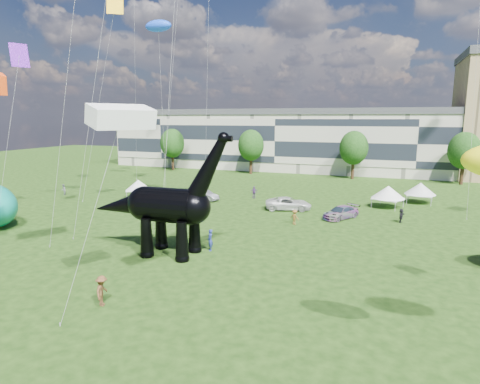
% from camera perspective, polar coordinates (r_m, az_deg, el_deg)
% --- Properties ---
extents(ground, '(220.00, 220.00, 0.00)m').
position_cam_1_polar(ground, '(29.68, -10.08, -11.92)').
color(ground, '#16330C').
rests_on(ground, ground).
extents(terrace_row, '(78.00, 11.00, 12.00)m').
position_cam_1_polar(terrace_row, '(88.50, 5.94, 7.07)').
color(terrace_row, beige).
rests_on(terrace_row, ground).
extents(tree_far_left, '(5.20, 5.20, 9.44)m').
position_cam_1_polar(tree_far_left, '(88.49, -9.62, 7.17)').
color(tree_far_left, '#382314').
rests_on(tree_far_left, ground).
extents(tree_mid_left, '(5.20, 5.20, 9.44)m').
position_cam_1_polar(tree_mid_left, '(81.02, 1.56, 7.01)').
color(tree_mid_left, '#382314').
rests_on(tree_mid_left, ground).
extents(tree_mid_right, '(5.20, 5.20, 9.44)m').
position_cam_1_polar(tree_mid_right, '(76.92, 15.89, 6.43)').
color(tree_mid_right, '#382314').
rests_on(tree_mid_right, ground).
extents(tree_far_right, '(5.20, 5.20, 9.44)m').
position_cam_1_polar(tree_far_right, '(77.58, 29.31, 5.53)').
color(tree_far_right, '#382314').
rests_on(tree_far_right, ground).
extents(dinosaur_sculpture, '(12.92, 3.63, 10.59)m').
position_cam_1_polar(dinosaur_sculpture, '(33.67, -10.78, -2.10)').
color(dinosaur_sculpture, black).
rests_on(dinosaur_sculpture, ground).
extents(car_silver, '(1.78, 4.33, 1.47)m').
position_cam_1_polar(car_silver, '(56.11, -5.85, -0.33)').
color(car_silver, '#A9AAAD').
rests_on(car_silver, ground).
extents(car_grey, '(4.43, 2.69, 1.38)m').
position_cam_1_polar(car_grey, '(55.59, -5.00, -0.46)').
color(car_grey, slate).
rests_on(car_grey, ground).
extents(car_white, '(6.12, 3.94, 1.57)m').
position_cam_1_polar(car_white, '(49.93, 6.90, -1.65)').
color(car_white, silver).
rests_on(car_white, ground).
extents(car_dark, '(4.26, 5.19, 1.42)m').
position_cam_1_polar(car_dark, '(46.74, 14.14, -2.83)').
color(car_dark, '#595960').
rests_on(car_dark, ground).
extents(gazebo_near, '(5.19, 5.19, 2.82)m').
position_cam_1_polar(gazebo_near, '(53.88, 20.33, -0.04)').
color(gazebo_near, white).
rests_on(gazebo_near, ground).
extents(gazebo_far, '(4.41, 4.41, 2.76)m').
position_cam_1_polar(gazebo_far, '(58.39, 24.27, 0.41)').
color(gazebo_far, silver).
rests_on(gazebo_far, ground).
extents(gazebo_left, '(4.57, 4.57, 2.53)m').
position_cam_1_polar(gazebo_left, '(58.96, -14.25, 0.96)').
color(gazebo_left, white).
rests_on(gazebo_left, ground).
extents(visitors, '(47.24, 35.72, 1.89)m').
position_cam_1_polar(visitors, '(41.86, -3.42, -3.87)').
color(visitors, '#283995').
rests_on(visitors, ground).
extents(kites, '(62.32, 50.85, 28.85)m').
position_cam_1_polar(kites, '(42.18, -5.49, 23.58)').
color(kites, '#F04910').
rests_on(kites, ground).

